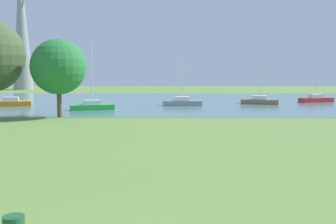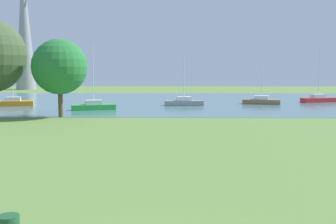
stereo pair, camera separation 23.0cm
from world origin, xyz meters
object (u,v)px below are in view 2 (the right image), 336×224
object	(u,v)px
sailboat_green	(94,106)
sailboat_brown	(261,101)
electricity_pylon	(24,24)
sailboat_red	(318,99)
sailboat_gray	(184,102)
sailboat_orange	(13,102)
tree_east_far	(60,67)

from	to	relation	value
sailboat_green	sailboat_brown	distance (m)	21.95
electricity_pylon	sailboat_brown	bearing A→B (deg)	-40.86
sailboat_red	sailboat_gray	bearing A→B (deg)	-163.74
sailboat_orange	electricity_pylon	size ratio (longest dim) A/B	0.18
sailboat_green	tree_east_far	size ratio (longest dim) A/B	0.99
sailboat_orange	tree_east_far	xyz separation A→B (m)	(9.16, -11.70, 4.32)
sailboat_gray	electricity_pylon	distance (m)	55.35
sailboat_green	tree_east_far	bearing A→B (deg)	-105.05
electricity_pylon	sailboat_gray	bearing A→B (deg)	-49.79
sailboat_orange	tree_east_far	bearing A→B (deg)	-51.92
sailboat_green	sailboat_brown	world-z (taller)	sailboat_green
sailboat_red	tree_east_far	world-z (taller)	sailboat_red
sailboat_brown	tree_east_far	distance (m)	27.10
sailboat_brown	sailboat_orange	size ratio (longest dim) A/B	1.25
sailboat_gray	electricity_pylon	bearing A→B (deg)	130.21
sailboat_brown	sailboat_orange	bearing A→B (deg)	-174.10
sailboat_brown	sailboat_gray	size ratio (longest dim) A/B	1.11
sailboat_brown	tree_east_far	world-z (taller)	tree_east_far
sailboat_green	tree_east_far	world-z (taller)	tree_east_far
sailboat_gray	sailboat_orange	distance (m)	21.24
sailboat_green	sailboat_orange	world-z (taller)	sailboat_green
sailboat_brown	electricity_pylon	xyz separation A→B (m)	(-44.71, 38.68, 14.06)
sailboat_green	sailboat_orange	distance (m)	12.04
sailboat_orange	tree_east_far	world-z (taller)	tree_east_far
sailboat_brown	sailboat_green	bearing A→B (deg)	-158.15
electricity_pylon	sailboat_orange	bearing A→B (deg)	-72.34
sailboat_brown	tree_east_far	size ratio (longest dim) A/B	0.90
sailboat_green	sailboat_gray	bearing A→B (deg)	30.27
sailboat_orange	sailboat_red	world-z (taller)	sailboat_red
tree_east_far	electricity_pylon	xyz separation A→B (m)	(-22.51, 53.62, 9.75)
sailboat_green	electricity_pylon	xyz separation A→B (m)	(-24.33, 46.85, 14.05)
sailboat_gray	sailboat_red	bearing A→B (deg)	16.26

